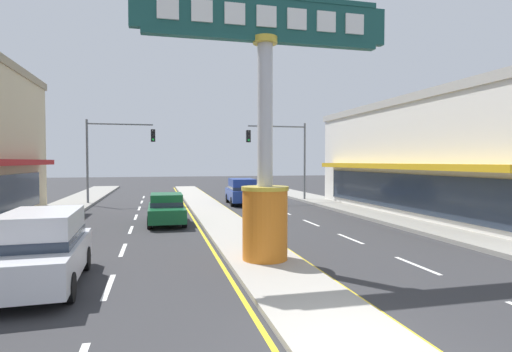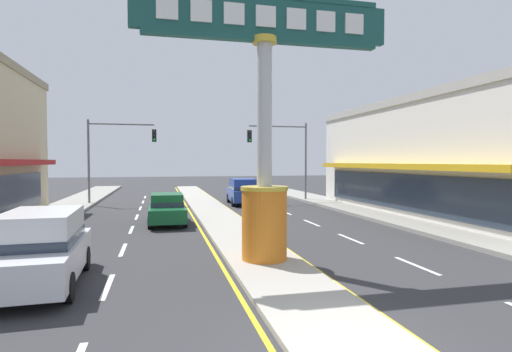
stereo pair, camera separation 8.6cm
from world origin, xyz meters
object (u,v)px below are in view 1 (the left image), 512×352
(sedan_far_right_lane, at_px, (166,208))
(suv_near_left_lane, at_px, (41,248))
(district_sign, at_px, (265,136))
(traffic_light_right_side, at_px, (284,148))
(storefront_right, at_px, (470,158))
(suv_near_right_lane, at_px, (242,191))
(traffic_light_left_side, at_px, (113,147))

(sedan_far_right_lane, height_order, suv_near_left_lane, suv_near_left_lane)
(district_sign, bearing_deg, suv_near_left_lane, -171.88)
(district_sign, relative_size, sedan_far_right_lane, 1.89)
(suv_near_left_lane, bearing_deg, traffic_light_right_side, 56.94)
(storefront_right, bearing_deg, suv_near_right_lane, 143.18)
(suv_near_right_lane, bearing_deg, district_sign, -99.23)
(traffic_light_left_side, relative_size, traffic_light_right_side, 1.00)
(district_sign, height_order, sedan_far_right_lane, district_sign)
(storefront_right, height_order, traffic_light_right_side, storefront_right)
(traffic_light_right_side, bearing_deg, suv_near_right_lane, -162.89)
(storefront_right, distance_m, traffic_light_right_side, 13.10)
(storefront_right, xyz_separation_m, traffic_light_left_side, (-21.13, 10.92, 0.85))
(sedan_far_right_lane, distance_m, suv_near_left_lane, 10.33)
(traffic_light_right_side, distance_m, sedan_far_right_lane, 13.58)
(traffic_light_right_side, xyz_separation_m, suv_near_left_lane, (-12.49, -19.18, -3.26))
(traffic_light_right_side, relative_size, suv_near_right_lane, 1.32)
(district_sign, distance_m, sedan_far_right_lane, 9.87)
(storefront_right, height_order, sedan_far_right_lane, storefront_right)
(traffic_light_left_side, height_order, suv_near_left_lane, traffic_light_left_side)
(district_sign, bearing_deg, sedan_far_right_lane, 107.42)
(traffic_light_right_side, xyz_separation_m, suv_near_right_lane, (-3.59, -1.10, -3.26))
(traffic_light_left_side, relative_size, suv_near_right_lane, 1.32)
(traffic_light_right_side, bearing_deg, sedan_far_right_lane, -134.35)
(traffic_light_left_side, distance_m, suv_near_right_lane, 9.94)
(district_sign, relative_size, traffic_light_left_side, 1.31)
(district_sign, xyz_separation_m, suv_near_right_lane, (2.79, 17.21, -2.97))
(traffic_light_left_side, xyz_separation_m, suv_near_left_lane, (0.28, -20.06, -3.26))
(storefront_right, bearing_deg, sedan_far_right_lane, 177.85)
(storefront_right, xyz_separation_m, traffic_light_right_side, (-8.36, 10.05, 0.85))
(suv_near_right_lane, xyz_separation_m, suv_near_left_lane, (-8.90, -18.08, 0.00))
(traffic_light_left_side, bearing_deg, district_sign, -71.60)
(district_sign, relative_size, suv_near_left_lane, 1.74)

